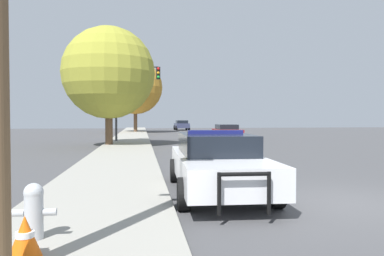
# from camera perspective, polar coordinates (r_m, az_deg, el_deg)

# --- Properties ---
(ground_plane) EXTENTS (110.00, 110.00, 0.00)m
(ground_plane) POSITION_cam_1_polar(r_m,az_deg,el_deg) (8.71, 21.79, -10.59)
(ground_plane) COLOR #474749
(sidewalk_left) EXTENTS (3.00, 110.00, 0.13)m
(sidewalk_left) POSITION_cam_1_polar(r_m,az_deg,el_deg) (7.66, -14.49, -11.71)
(sidewalk_left) COLOR #99968C
(sidewalk_left) RESTS_ON ground_plane
(police_car) EXTENTS (2.23, 5.43, 1.51)m
(police_car) POSITION_cam_1_polar(r_m,az_deg,el_deg) (9.11, 3.76, -5.11)
(police_car) COLOR white
(police_car) RESTS_ON ground_plane
(fire_hydrant) EXTENTS (0.61, 0.27, 0.78)m
(fire_hydrant) POSITION_cam_1_polar(r_m,az_deg,el_deg) (5.77, -22.97, -11.34)
(fire_hydrant) COLOR #B7BCC1
(fire_hydrant) RESTS_ON sidewalk_left
(traffic_light) EXTENTS (3.26, 0.35, 5.52)m
(traffic_light) POSITION_cam_1_polar(r_m,az_deg,el_deg) (27.51, -8.96, 6.11)
(traffic_light) COLOR #424247
(traffic_light) RESTS_ON sidewalk_left
(car_background_oncoming) EXTENTS (1.99, 3.91, 1.24)m
(car_background_oncoming) POSITION_cam_1_polar(r_m,az_deg,el_deg) (30.32, 5.35, -0.52)
(car_background_oncoming) COLOR maroon
(car_background_oncoming) RESTS_ON ground_plane
(car_background_distant) EXTENTS (2.04, 4.03, 1.38)m
(car_background_distant) POSITION_cam_1_polar(r_m,az_deg,el_deg) (52.76, -1.59, 0.47)
(car_background_distant) COLOR #333856
(car_background_distant) RESTS_ON ground_plane
(tree_sidewalk_far) EXTENTS (6.33, 6.33, 8.38)m
(tree_sidewalk_far) POSITION_cam_1_polar(r_m,az_deg,el_deg) (44.44, -8.63, 6.17)
(tree_sidewalk_far) COLOR brown
(tree_sidewalk_far) RESTS_ON sidewalk_left
(tree_sidewalk_mid) EXTENTS (5.71, 5.71, 7.31)m
(tree_sidewalk_mid) POSITION_cam_1_polar(r_m,az_deg,el_deg) (23.98, -12.59, 8.19)
(tree_sidewalk_mid) COLOR brown
(tree_sidewalk_mid) RESTS_ON sidewalk_left
(traffic_cone) EXTENTS (0.40, 0.40, 0.51)m
(traffic_cone) POSITION_cam_1_polar(r_m,az_deg,el_deg) (5.13, -24.11, -14.84)
(traffic_cone) COLOR orange
(traffic_cone) RESTS_ON sidewalk_left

